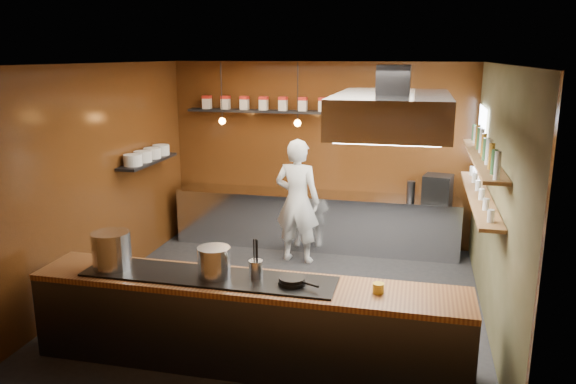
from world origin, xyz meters
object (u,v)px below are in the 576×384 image
(espresso_machine, at_px, (438,188))
(chef, at_px, (297,201))
(extractor_hood, at_px, (392,112))
(stockpot_small, at_px, (214,262))
(stockpot_large, at_px, (112,250))

(espresso_machine, relative_size, chef, 0.22)
(extractor_hood, relative_size, espresso_machine, 4.85)
(espresso_machine, height_order, chef, chef)
(stockpot_small, bearing_deg, extractor_hood, 36.86)
(extractor_hood, height_order, stockpot_large, extractor_hood)
(stockpot_small, bearing_deg, chef, 86.64)
(stockpot_small, height_order, espresso_machine, espresso_machine)
(extractor_hood, height_order, espresso_machine, extractor_hood)
(stockpot_large, bearing_deg, extractor_hood, 24.03)
(chef, bearing_deg, extractor_hood, 134.93)
(extractor_hood, bearing_deg, espresso_machine, 76.28)
(extractor_hood, distance_m, chef, 2.81)
(extractor_hood, xyz_separation_m, chef, (-1.44, 1.85, -1.55))
(stockpot_small, xyz_separation_m, chef, (0.18, 3.06, -0.14))
(stockpot_large, distance_m, stockpot_small, 1.13)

